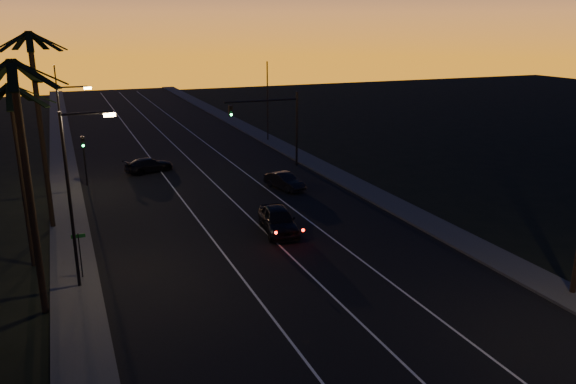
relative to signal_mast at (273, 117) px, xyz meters
name	(u,v)px	position (x,y,z in m)	size (l,w,h in m)	color
road	(231,206)	(-7.14, -9.99, -4.78)	(20.00, 170.00, 0.01)	black
sidewalk_left	(69,225)	(-18.34, -9.99, -4.70)	(2.40, 170.00, 0.16)	#333331
sidewalk_right	(364,189)	(4.06, -9.99, -4.70)	(2.40, 170.00, 0.16)	#333331
lane_stripe_left	(191,211)	(-10.14, -9.99, -4.76)	(0.12, 160.00, 0.01)	silver
lane_stripe_mid	(238,206)	(-6.64, -9.99, -4.76)	(0.12, 160.00, 0.01)	silver
lane_stripe_right	(282,200)	(-3.14, -9.99, -4.76)	(0.12, 160.00, 0.01)	silver
palm_near	(26,165)	(-19.74, -21.99, 2.29)	(4.25, 4.16, 11.53)	black
palm_mid	(19,156)	(-20.34, -15.99, 1.47)	(4.25, 4.16, 10.03)	black
palm_far	(39,113)	(-19.34, -9.99, 2.83)	(4.25, 4.16, 12.53)	black
streetlight_left_near	(75,187)	(-17.84, -19.99, 0.54)	(2.55, 0.26, 9.00)	black
streetlight_left_far	(66,131)	(-17.82, -1.99, 0.28)	(2.55, 0.26, 8.50)	black
street_sign	(80,250)	(-17.94, -18.99, -3.13)	(0.70, 0.06, 2.60)	black
signal_mast	(273,117)	(0.00, 0.00, 0.00)	(7.10, 0.41, 7.00)	black
signal_post	(84,152)	(-16.64, -0.01, -1.89)	(0.28, 0.37, 4.20)	black
far_pole_left	(59,109)	(-18.14, 15.01, -0.28)	(0.14, 0.14, 9.00)	black
far_pole_right	(267,102)	(3.86, 12.01, -0.28)	(0.14, 0.14, 9.00)	black
lead_car	(278,220)	(-5.86, -16.30, -3.94)	(2.61, 5.63, 1.66)	black
right_car	(284,181)	(-1.76, -7.16, -4.11)	(2.42, 4.22, 1.31)	black
cross_car	(149,165)	(-11.10, 2.64, -4.13)	(4.78, 3.00, 1.29)	black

